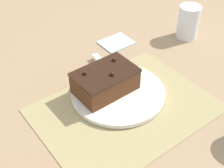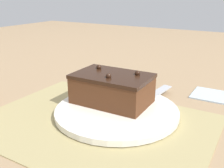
{
  "view_description": "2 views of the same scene",
  "coord_description": "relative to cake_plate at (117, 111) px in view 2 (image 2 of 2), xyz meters",
  "views": [
    {
      "loc": [
        -0.39,
        -0.46,
        0.59
      ],
      "look_at": [
        -0.01,
        0.04,
        0.07
      ],
      "focal_mm": 50.0,
      "sensor_mm": 36.0,
      "label": 1
    },
    {
      "loc": [
        0.27,
        -0.39,
        0.25
      ],
      "look_at": [
        0.01,
        0.06,
        0.07
      ],
      "focal_mm": 42.0,
      "sensor_mm": 36.0,
      "label": 2
    }
  ],
  "objects": [
    {
      "name": "ground_plane",
      "position": [
        -0.02,
        -0.06,
        -0.01
      ],
      "size": [
        3.0,
        3.0,
        0.0
      ],
      "primitive_type": "plane",
      "color": "#9E7F5B"
    },
    {
      "name": "folded_napkin",
      "position": [
        0.16,
        0.22,
        -0.01
      ],
      "size": [
        0.11,
        0.09,
        0.01
      ],
      "primitive_type": "cube",
      "color": "silver",
      "rests_on": "ground_plane"
    },
    {
      "name": "serving_knife",
      "position": [
        0.03,
        0.05,
        0.01
      ],
      "size": [
        0.04,
        0.2,
        0.01
      ],
      "rotation": [
        0.0,
        0.0,
        6.17
      ],
      "color": "slate",
      "rests_on": "cake_plate"
    },
    {
      "name": "cake_plate",
      "position": [
        0.0,
        0.0,
        0.0
      ],
      "size": [
        0.27,
        0.27,
        0.01
      ],
      "color": "white",
      "rests_on": "placemat_woven"
    },
    {
      "name": "chocolate_cake",
      "position": [
        -0.03,
        0.02,
        0.04
      ],
      "size": [
        0.17,
        0.11,
        0.08
      ],
      "rotation": [
        0.0,
        0.0,
        0.02
      ],
      "color": "#512D19",
      "rests_on": "cake_plate"
    },
    {
      "name": "placemat_woven",
      "position": [
        -0.02,
        -0.06,
        -0.01
      ],
      "size": [
        0.46,
        0.34,
        0.0
      ],
      "primitive_type": "cube",
      "color": "tan",
      "rests_on": "ground_plane"
    }
  ]
}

